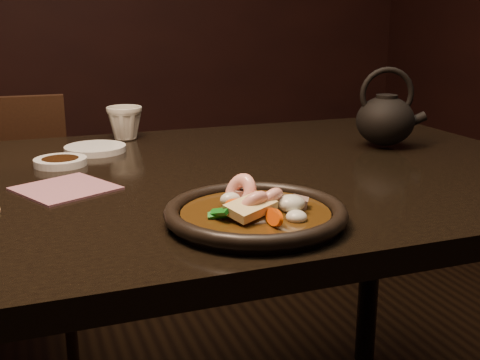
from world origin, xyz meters
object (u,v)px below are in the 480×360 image
object	(u,v)px
table	(157,217)
tea_cup	(125,122)
teapot	(386,118)
chair	(2,229)
plate	(255,214)

from	to	relation	value
table	tea_cup	bearing A→B (deg)	88.42
tea_cup	teapot	size ratio (longest dim) A/B	0.49
chair	plate	world-z (taller)	chair
chair	plate	xyz separation A→B (m)	(0.38, -0.97, 0.31)
table	tea_cup	size ratio (longest dim) A/B	18.79
plate	tea_cup	world-z (taller)	tea_cup
chair	plate	distance (m)	1.08
table	teapot	distance (m)	0.57
chair	teapot	distance (m)	1.09
tea_cup	teapot	bearing A→B (deg)	-28.16
plate	table	bearing A→B (deg)	105.20
teapot	table	bearing A→B (deg)	-152.52
chair	teapot	bearing A→B (deg)	147.06
table	teapot	xyz separation A→B (m)	(0.55, 0.08, 0.14)
plate	tea_cup	xyz separation A→B (m)	(-0.07, 0.67, 0.03)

